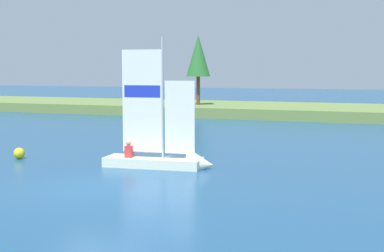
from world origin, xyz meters
name	(u,v)px	position (x,y,z in m)	size (l,w,h in m)	color
ground_plane	(90,190)	(0.00, 0.00, 0.00)	(200.00, 200.00, 0.00)	navy
shore_bank	(284,110)	(0.00, 31.22, 0.41)	(80.00, 10.96, 0.83)	olive
shoreline_tree_left	(198,56)	(-7.27, 29.57, 5.07)	(2.09, 2.09, 6.10)	brown
sailboat	(170,157)	(0.81, 4.58, 0.43)	(4.48, 1.69, 5.50)	silver
channel_buoy	(19,153)	(-6.13, 4.18, 0.24)	(0.48, 0.48, 0.48)	yellow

